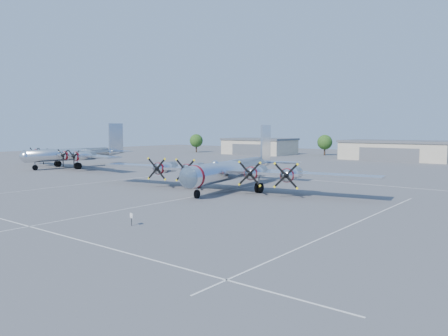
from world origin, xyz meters
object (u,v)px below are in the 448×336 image
Objects in this scene: bomber_west at (74,167)px; main_bomber_b29 at (233,189)px; info_placard at (131,217)px; hangar_west at (259,146)px; tree_west at (325,142)px; tree_far_west at (196,141)px; hangar_center at (396,150)px.

main_bomber_b29 is at bearing -2.87° from bomber_west.
bomber_west is 63.58m from info_placard.
hangar_west is 21.61m from tree_west.
bomber_west reaches higher than info_placard.
hangar_west is 25.36m from tree_far_west.
tree_far_west is 46.57m from tree_west.
bomber_west is at bearing -93.43° from hangar_west.
hangar_center is 0.77× the size of bomber_west.
main_bomber_b29 is at bearing -45.07° from tree_far_west.
main_bomber_b29 is at bearing -58.88° from hangar_west.
tree_west is at bearing 96.47° from main_bomber_b29.
hangar_west is 3.40× the size of tree_west.
info_placard is (76.80, -94.22, -3.43)m from tree_far_west.
tree_far_west is at bearing -170.99° from hangar_west.
bomber_west is at bearing -71.85° from tree_far_west.
hangar_west is at bearing 9.01° from tree_far_west.
tree_west is 85.23m from main_bomber_b29.
tree_west is at bearing 14.93° from tree_far_west.
bomber_west is at bearing 163.12° from main_bomber_b29.
hangar_west is 68.00m from bomber_west.
info_placard is (7.42, -24.66, 0.79)m from main_bomber_b29.
hangar_west is at bearing 180.00° from hangar_center.
hangar_west is at bearing 136.13° from info_placard.
main_bomber_b29 is (69.38, -69.55, -4.22)m from tree_far_west.
tree_west is 0.18× the size of bomber_west.
tree_west reaches higher than info_placard.
tree_far_west is (-70.00, -3.96, 1.51)m from hangar_center.
tree_west is 79.70m from bomber_west.
tree_far_west is 121.60m from info_placard.
hangar_west is at bearing 90.40° from bomber_west.
hangar_west is at bearing -158.11° from tree_west.
bomber_west is (-49.07, -67.82, -2.71)m from hangar_center.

